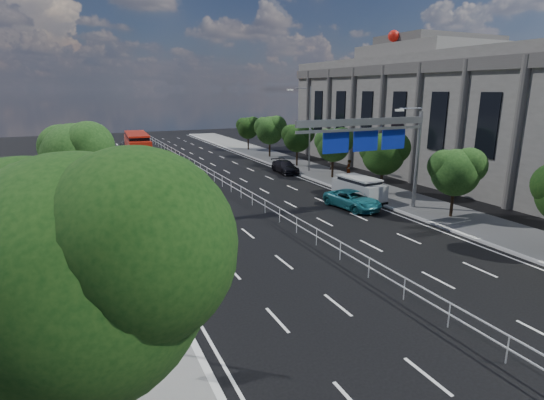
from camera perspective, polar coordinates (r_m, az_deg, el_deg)
ground at (r=19.93m, az=15.68°, el=-11.79°), size 160.00×160.00×0.00m
sidewalk_near at (r=15.84m, az=-20.12°, el=-19.32°), size 5.00×140.00×0.14m
kerb_near at (r=16.12m, az=-10.81°, el=-17.96°), size 0.25×140.00×0.15m
kerb_far at (r=26.34m, az=30.85°, el=-6.62°), size 0.25×140.00×0.15m
median_fence at (r=38.62m, az=-6.38°, el=2.36°), size 0.05×85.00×1.02m
hedge_near at (r=20.12m, az=-26.81°, el=-11.49°), size 1.00×36.00×0.44m
toilet_sign at (r=14.51m, az=-18.95°, el=-9.52°), size 1.62×0.18×4.34m
overhead_gantry at (r=30.11m, az=13.79°, el=8.36°), size 10.24×0.38×7.45m
streetlight_far at (r=45.42m, az=4.79°, el=10.21°), size 2.78×2.40×9.00m
civic_hall at (r=50.30m, az=20.63°, el=10.98°), size 14.40×36.00×14.35m
near_tree_big at (r=9.39m, az=-24.02°, el=-8.04°), size 5.72×5.33×7.71m
near_tree_back at (r=31.51m, az=-24.85°, el=5.87°), size 4.84×4.51×6.69m
far_tree_c at (r=31.32m, az=23.55°, el=3.75°), size 3.52×3.28×4.94m
far_tree_d at (r=36.58m, az=14.83°, el=6.31°), size 3.85×3.59×5.34m
far_tree_e at (r=42.57m, az=8.33°, el=7.57°), size 3.63×3.38×5.13m
far_tree_f at (r=48.97m, az=3.46°, el=8.53°), size 3.52×3.28×5.02m
far_tree_g at (r=55.61m, az=-0.26°, el=9.56°), size 3.96×3.69×5.45m
far_tree_h at (r=62.50m, az=-3.21°, el=9.80°), size 3.41×3.18×4.91m
white_minivan at (r=39.13m, az=-16.88°, el=2.64°), size 2.49×4.75×1.98m
red_bus at (r=57.54m, az=-17.64°, el=7.01°), size 3.24×11.14×3.29m
near_car_silver at (r=52.00m, az=-13.85°, el=5.38°), size 1.74×4.10×1.38m
near_car_dark at (r=66.09m, az=-18.89°, el=6.90°), size 1.82×4.20×1.34m
silver_minivan at (r=34.57m, az=11.58°, el=1.41°), size 2.32×4.79×1.93m
parked_car_teal at (r=32.36m, az=10.79°, el=0.04°), size 2.83×5.05×1.33m
parked_car_dark at (r=45.66m, az=1.76°, el=4.51°), size 2.12×4.60×1.30m
pedestrian_a at (r=42.12m, az=10.22°, el=4.03°), size 0.82×0.81×1.92m
pedestrian_b at (r=47.19m, az=7.93°, el=5.01°), size 0.78×0.64×1.52m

